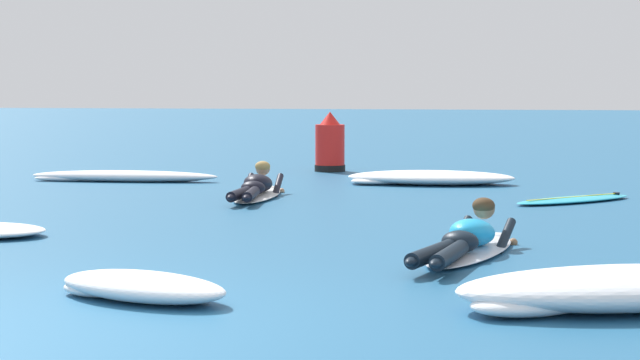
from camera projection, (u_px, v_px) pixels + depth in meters
ground_plane at (333, 187)px, 16.73m from camera, size 120.00×120.00×0.00m
surfer_near at (468, 241)px, 9.89m from camera, size 1.02×2.66×0.53m
surfer_far at (256, 189)px, 15.06m from camera, size 0.69×2.59×0.55m
drifting_surfboard at (575, 199)px, 14.60m from camera, size 1.85×1.82×0.16m
whitewater_front at (629, 289)px, 7.55m from camera, size 2.70×1.77×0.30m
whitewater_mid_right at (143, 287)px, 7.84m from camera, size 1.54×1.04×0.21m
whitewater_back at (125, 176)px, 17.76m from camera, size 3.18×0.73×0.19m
whitewater_far_band at (431, 178)px, 17.23m from camera, size 2.72×1.19×0.23m
channel_marker_buoy at (330, 147)px, 19.90m from camera, size 0.57×0.57×1.11m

